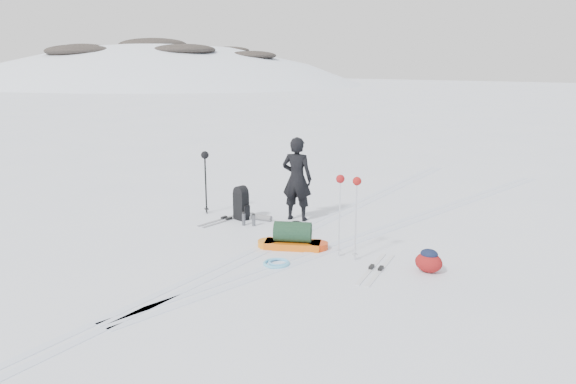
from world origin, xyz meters
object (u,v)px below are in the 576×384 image
object	(u,v)px
skier	(297,179)
pulk_sled	(293,238)
ski_poles_black	(205,163)
expedition_rucksack	(244,204)

from	to	relation	value
skier	pulk_sled	xyz separation A→B (m)	(1.12, -1.67, -0.74)
pulk_sled	ski_poles_black	distance (m)	3.39
pulk_sled	skier	bearing A→B (deg)	95.24
pulk_sled	ski_poles_black	world-z (taller)	ski_poles_black
skier	ski_poles_black	xyz separation A→B (m)	(-2.01, -0.84, 0.27)
skier	pulk_sled	world-z (taller)	skier
pulk_sled	ski_poles_black	bearing A→B (deg)	136.62
skier	expedition_rucksack	distance (m)	1.33
expedition_rucksack	skier	bearing A→B (deg)	43.01
pulk_sled	ski_poles_black	size ratio (longest dim) A/B	0.93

